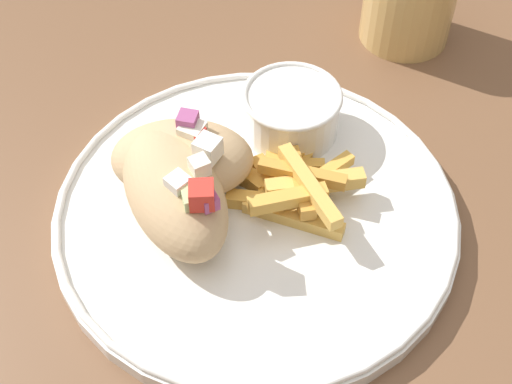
{
  "coord_description": "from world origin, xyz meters",
  "views": [
    {
      "loc": [
        0.13,
        -0.34,
        1.2
      ],
      "look_at": [
        0.03,
        -0.01,
        0.79
      ],
      "focal_mm": 50.0,
      "sensor_mm": 36.0,
      "label": 1
    }
  ],
  "objects_px": {
    "plate": "(256,212)",
    "fries_pile": "(288,185)",
    "pita_sandwich_far": "(182,161)",
    "sauce_ramekin": "(291,110)",
    "water_glass": "(409,0)",
    "pita_sandwich_near": "(175,191)"
  },
  "relations": [
    {
      "from": "fries_pile",
      "to": "water_glass",
      "type": "bearing_deg",
      "value": 78.12
    },
    {
      "from": "pita_sandwich_far",
      "to": "sauce_ramekin",
      "type": "height_order",
      "value": "pita_sandwich_far"
    },
    {
      "from": "plate",
      "to": "sauce_ramekin",
      "type": "xyz_separation_m",
      "value": [
        0.0,
        0.09,
        0.03
      ]
    },
    {
      "from": "fries_pile",
      "to": "pita_sandwich_far",
      "type": "bearing_deg",
      "value": -171.55
    },
    {
      "from": "pita_sandwich_far",
      "to": "fries_pile",
      "type": "relative_size",
      "value": 1.07
    },
    {
      "from": "fries_pile",
      "to": "plate",
      "type": "bearing_deg",
      "value": -133.65
    },
    {
      "from": "plate",
      "to": "sauce_ramekin",
      "type": "relative_size",
      "value": 3.8
    },
    {
      "from": "pita_sandwich_far",
      "to": "sauce_ramekin",
      "type": "xyz_separation_m",
      "value": [
        0.07,
        0.08,
        -0.0
      ]
    },
    {
      "from": "pita_sandwich_far",
      "to": "sauce_ramekin",
      "type": "relative_size",
      "value": 1.53
    },
    {
      "from": "sauce_ramekin",
      "to": "water_glass",
      "type": "relative_size",
      "value": 0.91
    },
    {
      "from": "fries_pile",
      "to": "sauce_ramekin",
      "type": "bearing_deg",
      "value": 103.86
    },
    {
      "from": "sauce_ramekin",
      "to": "water_glass",
      "type": "bearing_deg",
      "value": 68.51
    },
    {
      "from": "pita_sandwich_near",
      "to": "sauce_ramekin",
      "type": "relative_size",
      "value": 1.74
    },
    {
      "from": "plate",
      "to": "pita_sandwich_far",
      "type": "xyz_separation_m",
      "value": [
        -0.06,
        0.01,
        0.03
      ]
    },
    {
      "from": "pita_sandwich_far",
      "to": "water_glass",
      "type": "relative_size",
      "value": 1.4
    },
    {
      "from": "pita_sandwich_near",
      "to": "pita_sandwich_far",
      "type": "xyz_separation_m",
      "value": [
        -0.01,
        0.03,
        -0.0
      ]
    },
    {
      "from": "pita_sandwich_near",
      "to": "plate",
      "type": "bearing_deg",
      "value": 72.8
    },
    {
      "from": "plate",
      "to": "fries_pile",
      "type": "distance_m",
      "value": 0.03
    },
    {
      "from": "plate",
      "to": "pita_sandwich_near",
      "type": "xyz_separation_m",
      "value": [
        -0.06,
        -0.02,
        0.03
      ]
    },
    {
      "from": "plate",
      "to": "water_glass",
      "type": "xyz_separation_m",
      "value": [
        0.07,
        0.26,
        0.03
      ]
    },
    {
      "from": "plate",
      "to": "fries_pile",
      "type": "bearing_deg",
      "value": 46.35
    },
    {
      "from": "plate",
      "to": "sauce_ramekin",
      "type": "height_order",
      "value": "sauce_ramekin"
    }
  ]
}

